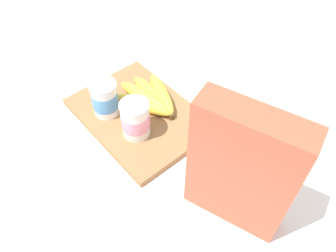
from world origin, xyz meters
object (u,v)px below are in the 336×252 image
at_px(cutting_board, 139,115).
at_px(banana_bunch, 151,97).
at_px(yogurt_cup_front, 135,119).
at_px(yogurt_cup_back, 105,99).
at_px(cereal_box, 241,171).

xyz_separation_m(cutting_board, banana_bunch, (0.01, -0.05, 0.03)).
bearing_deg(yogurt_cup_front, banana_bunch, -57.36).
relative_size(cutting_board, banana_bunch, 1.88).
bearing_deg(banana_bunch, yogurt_cup_back, 66.04).
bearing_deg(cereal_box, cutting_board, 159.21).
relative_size(cutting_board, cereal_box, 1.18).
bearing_deg(cutting_board, banana_bunch, -80.18).
distance_m(yogurt_cup_back, banana_bunch, 0.12).
distance_m(yogurt_cup_front, yogurt_cup_back, 0.11).
height_order(yogurt_cup_front, yogurt_cup_back, yogurt_cup_front).
distance_m(cereal_box, yogurt_cup_back, 0.41).
bearing_deg(yogurt_cup_front, cereal_box, -173.96).
bearing_deg(yogurt_cup_front, cutting_board, -40.92).
xyz_separation_m(yogurt_cup_back, banana_bunch, (-0.05, -0.11, -0.03)).
bearing_deg(yogurt_cup_back, cutting_board, -133.48).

